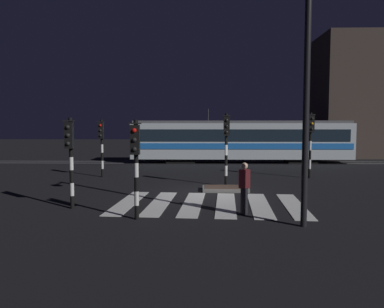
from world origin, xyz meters
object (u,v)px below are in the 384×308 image
object	(u,v)px
traffic_light_median_centre	(226,138)
traffic_light_corner_far_left	(101,139)
traffic_light_corner_far_right	(311,135)
pedestrian_waiting_at_kerb	(244,188)
tram	(241,140)
street_lamp_near_kerb	(310,51)
traffic_light_corner_near_left	(70,149)
traffic_light_kerb_mid_left	(136,154)

from	to	relation	value
traffic_light_median_centre	traffic_light_corner_far_left	xyz separation A→B (m)	(-6.75, 3.05, -0.17)
traffic_light_corner_far_right	traffic_light_median_centre	bearing A→B (deg)	-149.47
pedestrian_waiting_at_kerb	tram	bearing A→B (deg)	84.45
traffic_light_corner_far_left	pedestrian_waiting_at_kerb	distance (m)	11.21
traffic_light_corner_far_right	street_lamp_near_kerb	world-z (taller)	street_lamp_near_kerb
traffic_light_corner_far_right	traffic_light_corner_near_left	bearing A→B (deg)	-143.26
street_lamp_near_kerb	pedestrian_waiting_at_kerb	distance (m)	4.68
traffic_light_corner_near_left	tram	distance (m)	18.10
traffic_light_kerb_mid_left	traffic_light_corner_near_left	xyz separation A→B (m)	(-2.52, 1.47, 0.06)
traffic_light_median_centre	pedestrian_waiting_at_kerb	xyz separation A→B (m)	(0.21, -5.64, -1.41)
traffic_light_corner_far_right	street_lamp_near_kerb	bearing A→B (deg)	-106.56
traffic_light_corner_far_left	street_lamp_near_kerb	world-z (taller)	street_lamp_near_kerb
traffic_light_kerb_mid_left	pedestrian_waiting_at_kerb	size ratio (longest dim) A/B	1.80
traffic_light_median_centre	pedestrian_waiting_at_kerb	size ratio (longest dim) A/B	2.03
traffic_light_median_centre	pedestrian_waiting_at_kerb	world-z (taller)	traffic_light_median_centre
street_lamp_near_kerb	traffic_light_corner_far_left	bearing A→B (deg)	129.31
traffic_light_kerb_mid_left	traffic_light_median_centre	distance (m)	7.24
street_lamp_near_kerb	tram	bearing A→B (deg)	89.66
traffic_light_corner_far_right	tram	world-z (taller)	tram
pedestrian_waiting_at_kerb	traffic_light_corner_near_left	bearing A→B (deg)	173.97
traffic_light_corner_near_left	traffic_light_kerb_mid_left	bearing A→B (deg)	-30.24
traffic_light_corner_far_right	traffic_light_corner_near_left	distance (m)	13.10
traffic_light_corner_near_left	pedestrian_waiting_at_kerb	world-z (taller)	traffic_light_corner_near_left
traffic_light_corner_far_left	traffic_light_median_centre	bearing A→B (deg)	-24.30
traffic_light_corner_far_right	pedestrian_waiting_at_kerb	world-z (taller)	traffic_light_corner_far_right
traffic_light_corner_far_left	pedestrian_waiting_at_kerb	size ratio (longest dim) A/B	1.88
street_lamp_near_kerb	tram	size ratio (longest dim) A/B	0.47
traffic_light_corner_far_right	traffic_light_corner_near_left	world-z (taller)	traffic_light_corner_far_right
traffic_light_kerb_mid_left	traffic_light_median_centre	bearing A→B (deg)	63.74
traffic_light_corner_far_left	tram	distance (m)	12.02
traffic_light_corner_far_left	pedestrian_waiting_at_kerb	bearing A→B (deg)	-51.31
traffic_light_median_centre	traffic_light_corner_far_left	world-z (taller)	traffic_light_median_centre
traffic_light_kerb_mid_left	pedestrian_waiting_at_kerb	bearing A→B (deg)	13.87
traffic_light_corner_far_left	traffic_light_corner_near_left	size ratio (longest dim) A/B	1.01
traffic_light_corner_near_left	street_lamp_near_kerb	size ratio (longest dim) A/B	0.40
traffic_light_corner_far_left	traffic_light_corner_near_left	bearing A→B (deg)	-82.70
traffic_light_corner_near_left	traffic_light_median_centre	bearing A→B (deg)	41.27
traffic_light_corner_far_left	tram	world-z (taller)	tram
tram	pedestrian_waiting_at_kerb	bearing A→B (deg)	-95.55
pedestrian_waiting_at_kerb	traffic_light_corner_far_left	bearing A→B (deg)	128.69
traffic_light_corner_near_left	pedestrian_waiting_at_kerb	size ratio (longest dim) A/B	1.86
traffic_light_corner_far_left	traffic_light_corner_far_right	xyz separation A→B (m)	(11.53, -0.23, 0.25)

